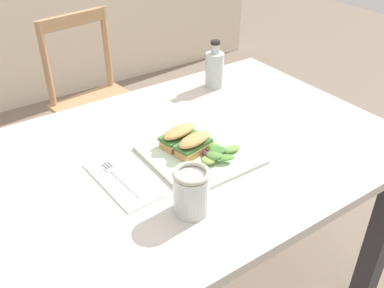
{
  "coord_description": "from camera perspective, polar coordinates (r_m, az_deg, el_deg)",
  "views": [
    {
      "loc": [
        -0.54,
        -0.85,
        1.44
      ],
      "look_at": [
        0.05,
        0.02,
        0.76
      ],
      "focal_mm": 39.81,
      "sensor_mm": 36.0,
      "label": 1
    }
  ],
  "objects": [
    {
      "name": "napkin_folded",
      "position": [
        1.16,
        -9.4,
        -4.81
      ],
      "size": [
        0.12,
        0.26,
        0.0
      ],
      "primitive_type": "cube",
      "rotation": [
        0.0,
        0.0,
        0.05
      ],
      "color": "silver",
      "rests_on": "dining_table"
    },
    {
      "name": "sandwich_half_back",
      "position": [
        1.26,
        -1.77,
        1.09
      ],
      "size": [
        0.12,
        0.08,
        0.06
      ],
      "color": "tan",
      "rests_on": "plate_lunch"
    },
    {
      "name": "mason_jar_iced_tea",
      "position": [
        1.02,
        -0.07,
        -6.63
      ],
      "size": [
        0.09,
        0.09,
        0.12
      ],
      "color": "gold",
      "rests_on": "dining_table"
    },
    {
      "name": "fork_on_napkin",
      "position": [
        1.17,
        -9.85,
        -4.26
      ],
      "size": [
        0.03,
        0.19,
        0.0
      ],
      "color": "silver",
      "rests_on": "napkin_folded"
    },
    {
      "name": "dining_table",
      "position": [
        1.34,
        -1.1,
        -5.09
      ],
      "size": [
        1.3,
        0.88,
        0.74
      ],
      "color": "#BCB7AD",
      "rests_on": "ground"
    },
    {
      "name": "chair_wooden_far",
      "position": [
        2.2,
        -12.44,
        5.32
      ],
      "size": [
        0.46,
        0.46,
        0.87
      ],
      "color": "tan",
      "rests_on": "ground"
    },
    {
      "name": "plate_lunch",
      "position": [
        1.23,
        1.06,
        -1.42
      ],
      "size": [
        0.29,
        0.29,
        0.01
      ],
      "primitive_type": "cube",
      "color": "beige",
      "rests_on": "dining_table"
    },
    {
      "name": "bottle_cold_brew",
      "position": [
        1.62,
        3.03,
        9.75
      ],
      "size": [
        0.07,
        0.07,
        0.18
      ],
      "color": "#472819",
      "rests_on": "dining_table"
    },
    {
      "name": "salad_mixed_greens",
      "position": [
        1.21,
        3.29,
        -1.13
      ],
      "size": [
        0.15,
        0.12,
        0.03
      ],
      "color": "#602D47",
      "rests_on": "plate_lunch"
    },
    {
      "name": "sandwich_half_front",
      "position": [
        1.22,
        0.31,
        -0.01
      ],
      "size": [
        0.12,
        0.08,
        0.06
      ],
      "color": "tan",
      "rests_on": "plate_lunch"
    }
  ]
}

